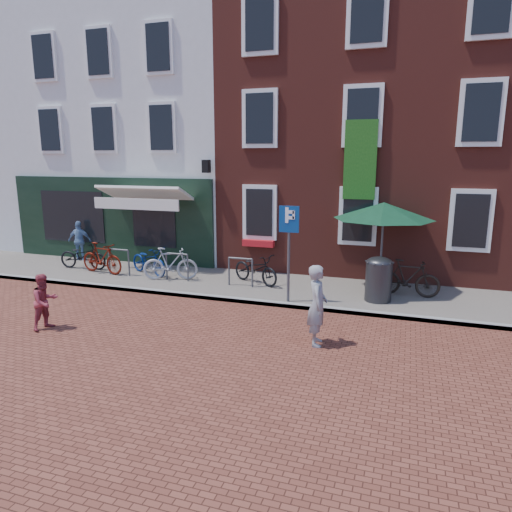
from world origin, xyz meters
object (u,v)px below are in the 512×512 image
(bicycle_0, at_px, (83,256))
(bicycle_2, at_px, (149,260))
(boy, at_px, (45,301))
(bicycle_4, at_px, (256,268))
(bicycle_5, at_px, (408,278))
(bicycle_3, at_px, (170,264))
(parasol, at_px, (384,208))
(bicycle_1, at_px, (102,258))
(woman, at_px, (317,305))
(cafe_person, at_px, (80,241))
(parking_sign, at_px, (289,237))
(litter_bin, at_px, (379,277))

(bicycle_0, relative_size, bicycle_2, 1.00)
(boy, height_order, bicycle_4, boy)
(boy, height_order, bicycle_5, boy)
(bicycle_2, height_order, bicycle_5, bicycle_5)
(bicycle_4, bearing_deg, bicycle_3, 125.62)
(bicycle_2, bearing_deg, bicycle_5, -65.00)
(parasol, xyz_separation_m, bicycle_2, (-6.93, -0.62, -1.81))
(bicycle_4, bearing_deg, bicycle_1, 120.98)
(bicycle_4, bearing_deg, woman, -119.11)
(bicycle_4, bearing_deg, bicycle_2, 117.09)
(boy, relative_size, bicycle_4, 0.74)
(bicycle_2, bearing_deg, cafe_person, 97.27)
(parking_sign, height_order, cafe_person, parking_sign)
(cafe_person, relative_size, bicycle_5, 0.86)
(litter_bin, distance_m, parking_sign, 2.52)
(litter_bin, height_order, parasol, parasol)
(bicycle_0, height_order, bicycle_5, bicycle_5)
(bicycle_0, height_order, bicycle_3, bicycle_3)
(bicycle_0, xyz_separation_m, bicycle_4, (5.90, 0.09, 0.00))
(bicycle_0, relative_size, bicycle_3, 1.03)
(bicycle_2, relative_size, bicycle_3, 1.03)
(parking_sign, xyz_separation_m, bicycle_2, (-4.81, 1.34, -1.22))
(parking_sign, distance_m, cafe_person, 8.57)
(woman, height_order, bicycle_2, woman)
(litter_bin, xyz_separation_m, boy, (-6.77, -4.02, -0.11))
(bicycle_0, height_order, bicycle_1, bicycle_1)
(parasol, relative_size, bicycle_1, 1.67)
(parasol, xyz_separation_m, woman, (-0.96, -4.20, -1.54))
(parking_sign, xyz_separation_m, parasol, (2.12, 1.96, 0.59))
(bicycle_4, distance_m, bicycle_5, 4.18)
(litter_bin, relative_size, bicycle_2, 0.73)
(parking_sign, bearing_deg, boy, -144.98)
(parasol, bearing_deg, bicycle_1, -173.35)
(parking_sign, relative_size, bicycle_2, 1.45)
(parking_sign, bearing_deg, woman, -62.47)
(bicycle_0, bearing_deg, parking_sign, -103.53)
(litter_bin, xyz_separation_m, bicycle_4, (-3.47, 0.59, -0.19))
(cafe_person, xyz_separation_m, bicycle_3, (4.33, -1.39, -0.21))
(cafe_person, xyz_separation_m, bicycle_4, (6.87, -0.98, -0.26))
(parasol, relative_size, boy, 2.19)
(bicycle_1, bearing_deg, boy, -149.39)
(cafe_person, height_order, bicycle_5, cafe_person)
(parking_sign, relative_size, bicycle_3, 1.50)
(woman, relative_size, bicycle_0, 0.98)
(bicycle_2, distance_m, bicycle_4, 3.49)
(litter_bin, distance_m, bicycle_2, 6.98)
(boy, relative_size, bicycle_0, 0.74)
(bicycle_5, bearing_deg, bicycle_4, 93.59)
(bicycle_0, bearing_deg, boy, -153.51)
(bicycle_3, height_order, bicycle_4, bicycle_3)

